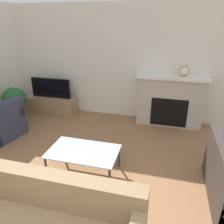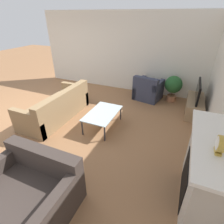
{
  "view_description": "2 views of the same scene",
  "coord_description": "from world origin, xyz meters",
  "px_view_note": "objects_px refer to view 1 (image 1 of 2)",
  "views": [
    {
      "loc": [
        1.03,
        -0.47,
        2.32
      ],
      "look_at": [
        0.18,
        2.78,
        0.89
      ],
      "focal_mm": 35.0,
      "sensor_mm": 36.0,
      "label": 1
    },
    {
      "loc": [
        3.24,
        3.97,
        2.57
      ],
      "look_at": [
        0.15,
        2.64,
        0.67
      ],
      "focal_mm": 28.0,
      "sensor_mm": 36.0,
      "label": 2
    }
  ],
  "objects_px": {
    "coffee_table": "(83,153)",
    "potted_plant": "(14,101)",
    "mantel_clock": "(184,71)",
    "tv": "(51,88)"
  },
  "relations": [
    {
      "from": "coffee_table",
      "to": "potted_plant",
      "type": "bearing_deg",
      "value": 148.36
    },
    {
      "from": "potted_plant",
      "to": "mantel_clock",
      "type": "xyz_separation_m",
      "value": [
        3.83,
        0.81,
        0.76
      ]
    },
    {
      "from": "mantel_clock",
      "to": "coffee_table",
      "type": "bearing_deg",
      "value": -123.94
    },
    {
      "from": "mantel_clock",
      "to": "potted_plant",
      "type": "bearing_deg",
      "value": -168.11
    },
    {
      "from": "potted_plant",
      "to": "mantel_clock",
      "type": "bearing_deg",
      "value": 11.89
    },
    {
      "from": "tv",
      "to": "potted_plant",
      "type": "xyz_separation_m",
      "value": [
        -0.59,
        -0.71,
        -0.16
      ]
    },
    {
      "from": "coffee_table",
      "to": "tv",
      "type": "bearing_deg",
      "value": 129.04
    },
    {
      "from": "potted_plant",
      "to": "coffee_table",
      "type": "bearing_deg",
      "value": -31.64
    },
    {
      "from": "coffee_table",
      "to": "potted_plant",
      "type": "distance_m",
      "value": 2.73
    },
    {
      "from": "coffee_table",
      "to": "potted_plant",
      "type": "xyz_separation_m",
      "value": [
        -2.32,
        1.43,
        0.15
      ]
    }
  ]
}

